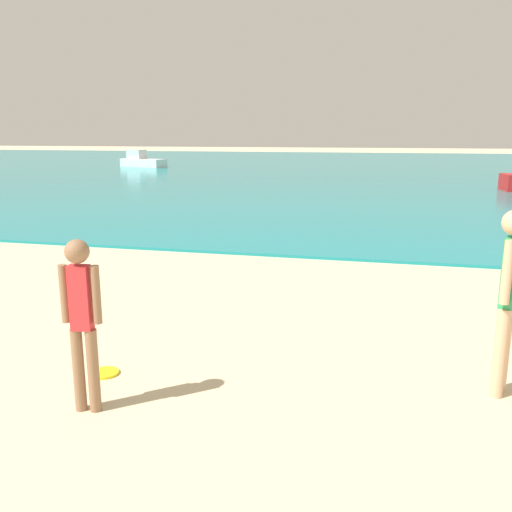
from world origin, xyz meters
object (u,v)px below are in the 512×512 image
Objects in this scene: frisbee at (105,373)px; boat_far at (142,161)px; person_standing at (82,316)px; person_distant at (508,292)px.

boat_far is (-14.55, 31.44, 0.46)m from frisbee.
person_standing is 0.88× the size of person_distant.
person_distant is at bearing 7.53° from frisbee.
person_standing is 3.75m from person_distant.
person_distant is at bearing -40.36° from boat_far.
person_standing is 0.41× the size of boat_far.
boat_far reaches higher than frisbee.
person_distant reaches higher than frisbee.
frisbee is 3.94m from person_distant.
person_distant is 0.47× the size of boat_far.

